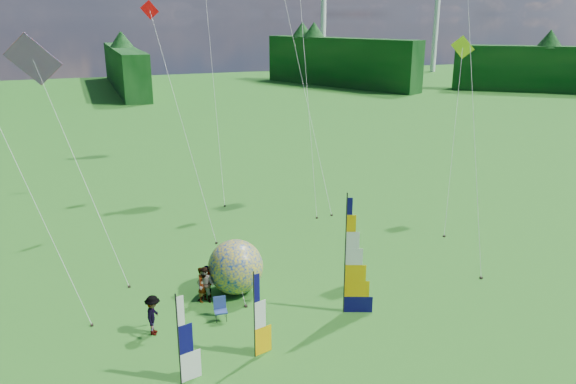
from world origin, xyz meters
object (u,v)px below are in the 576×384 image
object	(u,v)px
side_banner_far	(178,341)
spectator_c	(153,315)
side_banner_left	(254,317)
spectator_b	(205,285)
spectator_a	(203,284)
spectator_d	(207,282)
bol_inflatable	(236,267)
feather_banner_main	(345,257)
camp_chair	(221,310)
kite_whale	(298,50)

from	to	relation	value
side_banner_far	spectator_c	world-z (taller)	side_banner_far
side_banner_left	spectator_b	bearing A→B (deg)	83.89
side_banner_far	spectator_a	bearing A→B (deg)	56.31
spectator_a	spectator_d	distance (m)	0.41
bol_inflatable	side_banner_left	bearing A→B (deg)	-98.33
feather_banner_main	camp_chair	size ratio (longest dim) A/B	5.27
feather_banner_main	spectator_b	distance (m)	6.63
side_banner_left	bol_inflatable	world-z (taller)	side_banner_left
kite_whale	bol_inflatable	bearing A→B (deg)	-126.65
spectator_b	camp_chair	world-z (taller)	spectator_b
side_banner_far	spectator_d	distance (m)	6.58
side_banner_far	bol_inflatable	distance (m)	7.18
side_banner_left	camp_chair	world-z (taller)	side_banner_left
feather_banner_main	spectator_b	bearing A→B (deg)	172.23
spectator_a	spectator_c	size ratio (longest dim) A/B	0.98
spectator_c	spectator_d	world-z (taller)	spectator_c
bol_inflatable	kite_whale	world-z (taller)	kite_whale
spectator_b	camp_chair	size ratio (longest dim) A/B	1.68
feather_banner_main	side_banner_far	distance (m)	8.21
bol_inflatable	spectator_a	world-z (taller)	bol_inflatable
bol_inflatable	spectator_d	world-z (taller)	bol_inflatable
side_banner_left	spectator_c	xyz separation A→B (m)	(-3.43, 3.10, -0.89)
side_banner_far	camp_chair	size ratio (longest dim) A/B	3.38
side_banner_left	spectator_b	size ratio (longest dim) A/B	2.03
side_banner_far	kite_whale	size ratio (longest dim) A/B	0.17
spectator_a	kite_whale	xyz separation A→B (m)	(10.67, 14.77, 9.48)
side_banner_far	spectator_d	size ratio (longest dim) A/B	2.15
spectator_a	spectator_b	bearing A→B (deg)	-95.64
side_banner_left	spectator_c	size ratio (longest dim) A/B	2.02
feather_banner_main	spectator_d	size ratio (longest dim) A/B	3.35
spectator_d	spectator_a	bearing A→B (deg)	57.14
spectator_c	kite_whale	bearing A→B (deg)	-18.56
spectator_d	bol_inflatable	bearing A→B (deg)	-167.17
side_banner_left	kite_whale	xyz separation A→B (m)	(9.78, 19.90, 8.56)
side_banner_left	kite_whale	size ratio (longest dim) A/B	0.17
spectator_c	spectator_d	size ratio (longest dim) A/B	1.07
kite_whale	side_banner_left	bearing A→B (deg)	-120.96
side_banner_left	spectator_a	xyz separation A→B (m)	(-0.89, 5.13, -0.91)
side_banner_left	spectator_b	distance (m)	5.14
side_banner_far	spectator_c	bearing A→B (deg)	82.91
kite_whale	spectator_b	bearing A→B (deg)	-130.12
bol_inflatable	spectator_d	distance (m)	1.49
spectator_c	spectator_d	xyz separation A→B (m)	(2.82, 2.32, -0.06)
bol_inflatable	kite_whale	distance (m)	19.25
spectator_c	side_banner_left	bearing A→B (deg)	-112.51
spectator_a	side_banner_far	bearing A→B (deg)	-154.29
feather_banner_main	kite_whale	distance (m)	20.22
spectator_a	feather_banner_main	bearing A→B (deg)	-74.17
spectator_c	spectator_d	bearing A→B (deg)	-30.99
spectator_c	side_banner_far	bearing A→B (deg)	-154.04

